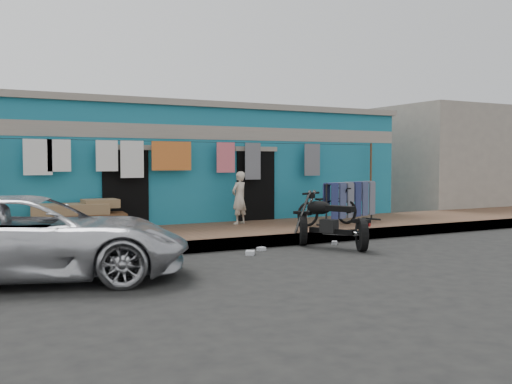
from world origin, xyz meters
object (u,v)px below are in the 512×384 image
object	(u,v)px
motorcycle	(331,221)
jeans_rack	(350,202)
seated_person	(239,198)
charpoy	(81,217)
bicycle	(328,202)
car	(35,236)

from	to	relation	value
motorcycle	jeans_rack	world-z (taller)	jeans_rack
seated_person	motorcycle	world-z (taller)	seated_person
seated_person	charpoy	size ratio (longest dim) A/B	0.61
bicycle	charpoy	bearing A→B (deg)	75.99
bicycle	charpoy	xyz separation A→B (m)	(-5.65, 1.37, -0.22)
seated_person	car	bearing A→B (deg)	10.37
bicycle	jeans_rack	bearing A→B (deg)	-78.27
car	seated_person	xyz separation A→B (m)	(5.22, 3.56, 0.24)
seated_person	charpoy	xyz separation A→B (m)	(-3.85, 0.11, -0.31)
jeans_rack	car	bearing A→B (deg)	-162.52
bicycle	motorcycle	world-z (taller)	bicycle
car	seated_person	world-z (taller)	seated_person
seated_person	jeans_rack	distance (m)	2.84
seated_person	bicycle	world-z (taller)	seated_person
bicycle	charpoy	size ratio (longest dim) A/B	0.81
seated_person	motorcycle	distance (m)	3.12
charpoy	jeans_rack	world-z (taller)	jeans_rack
car	bicycle	distance (m)	7.38
car	charpoy	size ratio (longest dim) A/B	2.21
jeans_rack	bicycle	bearing A→B (deg)	-167.94
car	charpoy	distance (m)	3.91
motorcycle	bicycle	bearing A→B (deg)	32.31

